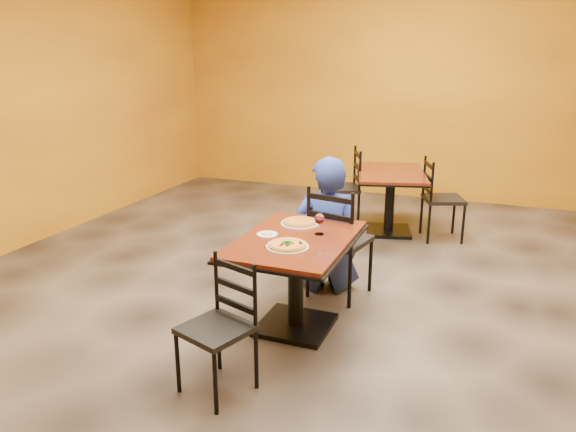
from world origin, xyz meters
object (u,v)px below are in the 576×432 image
at_px(chair_main_near, 216,330).
at_px(chair_second_right, 443,199).
at_px(chair_second_left, 340,188).
at_px(wine_glass, 319,223).
at_px(table_second, 390,188).
at_px(table_main, 296,262).
at_px(chair_main_far, 340,241).
at_px(plate_main, 287,247).
at_px(pizza_far, 300,222).
at_px(diner, 327,223).
at_px(plate_far, 300,224).
at_px(pizza_main, 287,245).
at_px(side_plate, 267,234).

bearing_deg(chair_main_near, chair_second_right, 93.51).
relative_size(chair_second_left, wine_glass, 5.48).
bearing_deg(table_second, table_main, -94.51).
xyz_separation_m(chair_main_far, wine_glass, (-0.01, -0.59, 0.33)).
distance_m(chair_main_far, chair_second_left, 1.98).
height_order(chair_second_right, plate_main, chair_second_right).
xyz_separation_m(chair_main_far, pizza_far, (-0.23, -0.40, 0.27)).
height_order(table_main, pizza_far, pizza_far).
distance_m(chair_main_far, pizza_far, 0.54).
height_order(chair_second_left, pizza_far, chair_second_left).
distance_m(chair_second_right, wine_glass, 2.61).
xyz_separation_m(table_second, plate_main, (-0.19, -2.86, 0.20)).
bearing_deg(pizza_far, plate_main, -78.82).
distance_m(chair_second_right, diner, 1.98).
relative_size(table_main, chair_main_near, 1.43).
distance_m(chair_second_left, plate_far, 2.34).
bearing_deg(chair_second_left, diner, -11.04).
relative_size(table_main, wine_glass, 6.83).
bearing_deg(pizza_main, pizza_far, 101.18).
bearing_deg(diner, pizza_main, 77.22).
relative_size(chair_second_left, side_plate, 6.16).
relative_size(chair_main_far, wine_glass, 5.61).
bearing_deg(chair_main_far, chair_second_right, -98.17).
xyz_separation_m(table_main, chair_second_right, (0.82, 2.64, -0.08)).
relative_size(table_second, plate_far, 4.28).
relative_size(table_second, chair_second_left, 1.35).
height_order(plate_far, wine_glass, wine_glass).
height_order(table_main, pizza_main, pizza_main).
xyz_separation_m(table_second, pizza_far, (-0.30, -2.31, 0.22)).
relative_size(plate_main, plate_far, 1.00).
distance_m(plate_main, wine_glass, 0.39).
xyz_separation_m(plate_main, side_plate, (-0.24, 0.20, 0.00)).
xyz_separation_m(table_second, chair_second_left, (-0.62, 0.00, -0.06)).
distance_m(table_second, chair_main_far, 1.91).
xyz_separation_m(plate_far, side_plate, (-0.14, -0.35, 0.00)).
distance_m(plate_main, pizza_main, 0.02).
height_order(plate_main, pizza_main, pizza_main).
bearing_deg(chair_second_right, plate_main, 143.65).
height_order(plate_main, plate_far, same).
bearing_deg(plate_far, pizza_far, 180.00).
distance_m(chair_second_left, diner, 1.83).
height_order(chair_main_near, diner, diner).
relative_size(plate_far, side_plate, 1.94).
bearing_deg(side_plate, chair_second_left, 93.88).
xyz_separation_m(chair_second_left, wine_glass, (0.54, -2.49, 0.35)).
height_order(pizza_main, wine_glass, wine_glass).
xyz_separation_m(pizza_main, side_plate, (-0.24, 0.20, -0.02)).
distance_m(table_second, wine_glass, 2.51).
xyz_separation_m(chair_second_right, diner, (-0.84, -1.78, 0.14)).
xyz_separation_m(pizza_main, plate_far, (-0.11, 0.55, -0.02)).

